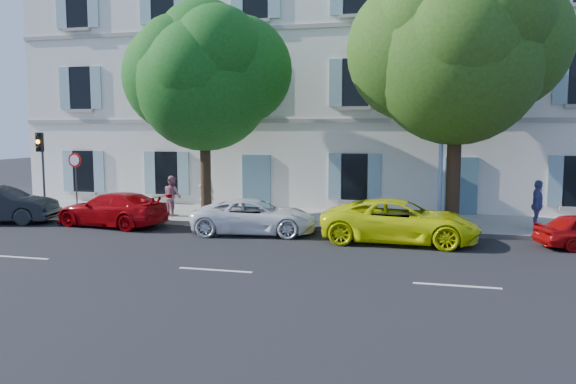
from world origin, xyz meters
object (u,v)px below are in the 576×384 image
(street_lamp, at_px, (442,109))
(pedestrian_b, at_px, (172,196))
(traffic_light, at_px, (41,155))
(tree_right, at_px, (457,59))
(car_red_coupe, at_px, (112,209))
(road_sign, at_px, (75,170))
(tree_left, at_px, (204,83))
(pedestrian_a, at_px, (207,193))
(car_yellow_supercar, at_px, (400,221))
(car_white_coupe, at_px, (255,217))
(pedestrian_c, at_px, (537,205))

(street_lamp, relative_size, pedestrian_b, 4.53)
(traffic_light, xyz_separation_m, pedestrian_b, (5.45, 0.79, -1.61))
(tree_right, relative_size, street_lamp, 1.25)
(car_red_coupe, xyz_separation_m, road_sign, (-2.37, 1.26, 1.34))
(tree_left, relative_size, pedestrian_a, 4.82)
(car_yellow_supercar, xyz_separation_m, tree_right, (1.70, 2.31, 5.34))
(tree_left, bearing_deg, car_red_coupe, -148.86)
(tree_left, height_order, tree_right, tree_right)
(tree_right, bearing_deg, car_yellow_supercar, -126.29)
(tree_left, bearing_deg, pedestrian_a, 111.46)
(car_white_coupe, bearing_deg, road_sign, 71.51)
(pedestrian_a, xyz_separation_m, pedestrian_b, (-1.04, -1.08, -0.04))
(pedestrian_b, bearing_deg, pedestrian_c, -144.11)
(car_white_coupe, height_order, pedestrian_a, pedestrian_a)
(road_sign, relative_size, pedestrian_b, 1.56)
(pedestrian_b, bearing_deg, car_white_coupe, -172.78)
(pedestrian_a, bearing_deg, street_lamp, 151.18)
(street_lamp, xyz_separation_m, pedestrian_b, (-10.43, 0.59, -3.35))
(car_red_coupe, distance_m, street_lamp, 12.56)
(car_yellow_supercar, distance_m, traffic_light, 14.85)
(tree_right, bearing_deg, car_red_coupe, -171.50)
(traffic_light, distance_m, pedestrian_c, 19.26)
(traffic_light, relative_size, road_sign, 1.32)
(road_sign, bearing_deg, pedestrian_b, 11.76)
(car_red_coupe, height_order, pedestrian_c, pedestrian_c)
(tree_left, bearing_deg, road_sign, -173.92)
(car_red_coupe, bearing_deg, car_white_coupe, 96.37)
(tree_left, xyz_separation_m, street_lamp, (8.87, -0.36, -1.09))
(car_red_coupe, height_order, pedestrian_b, pedestrian_b)
(car_yellow_supercar, distance_m, tree_right, 6.07)
(street_lamp, bearing_deg, traffic_light, -179.27)
(car_white_coupe, distance_m, traffic_light, 9.95)
(car_yellow_supercar, bearing_deg, road_sign, 83.39)
(pedestrian_b, distance_m, pedestrian_c, 13.72)
(car_white_coupe, height_order, pedestrian_b, pedestrian_b)
(car_yellow_supercar, height_order, pedestrian_c, pedestrian_c)
(road_sign, bearing_deg, street_lamp, 0.85)
(car_white_coupe, distance_m, car_yellow_supercar, 4.99)
(car_white_coupe, xyz_separation_m, pedestrian_a, (-3.15, 3.32, 0.39))
(car_red_coupe, relative_size, pedestrian_b, 2.71)
(pedestrian_c, bearing_deg, car_yellow_supercar, 132.07)
(car_yellow_supercar, bearing_deg, tree_right, -35.36)
(road_sign, bearing_deg, tree_left, 6.08)
(pedestrian_a, bearing_deg, pedestrian_c, 156.97)
(car_red_coupe, relative_size, tree_left, 0.54)
(tree_left, height_order, pedestrian_a, tree_left)
(car_white_coupe, height_order, road_sign, road_sign)
(car_yellow_supercar, bearing_deg, street_lamp, -31.92)
(car_red_coupe, xyz_separation_m, street_lamp, (11.91, 1.47, 3.68))
(road_sign, distance_m, street_lamp, 14.48)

